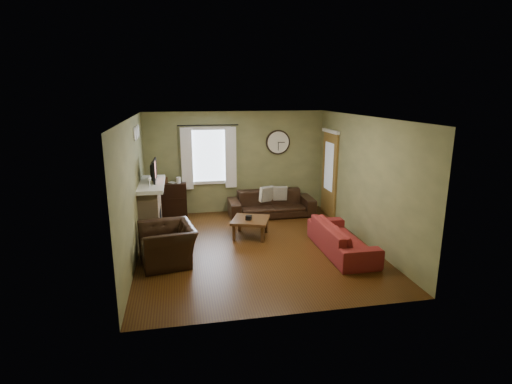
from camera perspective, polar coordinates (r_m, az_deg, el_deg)
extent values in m
cube|color=#3A1F0B|center=(8.21, -0.16, -7.83)|extent=(4.60, 5.20, 0.00)
cube|color=white|center=(7.63, -0.17, 10.60)|extent=(4.60, 5.20, 0.00)
cube|color=olive|center=(7.73, -17.15, 0.26)|extent=(0.00, 5.20, 2.60)
cube|color=olive|center=(8.54, 15.18, 1.67)|extent=(0.00, 5.20, 2.60)
cube|color=olive|center=(10.33, -2.87, 4.24)|extent=(4.60, 0.00, 2.60)
cube|color=olive|center=(5.38, 5.05, -5.12)|extent=(4.60, 0.00, 2.60)
cube|color=#A48260|center=(9.01, -14.82, -2.59)|extent=(0.40, 1.40, 1.10)
cube|color=black|center=(9.07, -13.52, -4.05)|extent=(0.04, 0.60, 0.55)
cube|color=white|center=(8.86, -14.86, 1.07)|extent=(0.58, 1.60, 0.08)
imported|color=black|center=(8.97, -14.76, 2.62)|extent=(0.08, 0.60, 0.35)
cube|color=#994C3F|center=(8.95, -14.27, 3.00)|extent=(0.02, 0.62, 0.36)
cylinder|color=white|center=(8.36, -16.93, 7.90)|extent=(0.28, 0.28, 0.03)
cylinder|color=white|center=(8.71, -16.71, 8.14)|extent=(0.28, 0.28, 0.03)
cylinder|color=white|center=(9.06, -16.51, 8.36)|extent=(0.28, 0.28, 0.03)
cylinder|color=black|center=(10.02, -6.86, 9.44)|extent=(0.03, 0.03, 1.50)
cube|color=white|center=(10.09, -9.85, 4.68)|extent=(0.28, 0.04, 1.55)
cube|color=white|center=(10.17, -3.63, 4.93)|extent=(0.28, 0.04, 1.55)
cube|color=brown|center=(10.23, 10.45, 2.51)|extent=(0.05, 0.90, 2.10)
imported|color=#442915|center=(10.05, -12.23, 1.69)|extent=(0.25, 0.25, 0.02)
imported|color=black|center=(10.15, 2.19, -1.64)|extent=(2.15, 0.84, 0.63)
cube|color=gray|center=(10.21, 3.46, -0.19)|extent=(0.36, 0.14, 0.35)
cube|color=gray|center=(10.14, 1.54, -0.28)|extent=(0.40, 0.25, 0.38)
imported|color=maroon|center=(8.03, 12.16, -6.47)|extent=(0.77, 1.97, 0.57)
imported|color=black|center=(7.57, -12.53, -7.28)|extent=(1.13, 1.23, 0.70)
cube|color=black|center=(8.58, -1.05, -4.01)|extent=(0.16, 0.16, 0.09)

